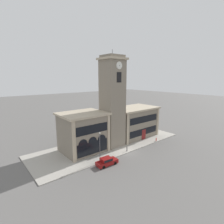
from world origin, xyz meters
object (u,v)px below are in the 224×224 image
at_px(parked_car_near, 107,161).
at_px(bollard, 127,149).
at_px(street_lamp, 100,143).
at_px(fire_hydrant, 156,139).

height_order(parked_car_near, bollard, parked_car_near).
relative_size(parked_car_near, bollard, 4.07).
relative_size(parked_car_near, street_lamp, 0.72).
bearing_deg(bollard, street_lamp, -179.84).
height_order(parked_car_near, fire_hydrant, parked_car_near).
bearing_deg(street_lamp, fire_hydrant, -0.62).
height_order(street_lamp, bollard, street_lamp).
bearing_deg(parked_car_near, street_lamp, 101.91).
relative_size(street_lamp, fire_hydrant, 6.87).
xyz_separation_m(bollard, fire_hydrant, (10.39, -0.21, -0.10)).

